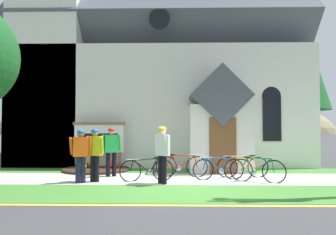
{
  "coord_description": "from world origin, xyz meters",
  "views": [
    {
      "loc": [
        -0.37,
        -9.19,
        1.72
      ],
      "look_at": [
        -0.62,
        3.19,
        2.1
      ],
      "focal_mm": 34.82,
      "sensor_mm": 36.0,
      "label": 1
    }
  ],
  "objects_px": {
    "bicycle_silver": "(147,170)",
    "bicycle_red": "(243,167)",
    "bicycle_blue": "(257,170)",
    "cyclist_in_red_jersey": "(111,148)",
    "church_sign": "(99,138)",
    "bicycle_orange": "(219,169)",
    "cyclist_in_white_jersey": "(95,151)",
    "bicycle_black": "(181,166)",
    "cyclist_in_orange_jersey": "(81,152)",
    "cyclist_in_green_jersey": "(162,150)",
    "roadside_conifer": "(294,52)"
  },
  "relations": [
    {
      "from": "bicycle_silver",
      "to": "bicycle_red",
      "type": "xyz_separation_m",
      "value": [
        3.24,
        0.83,
        0.01
      ]
    },
    {
      "from": "bicycle_blue",
      "to": "bicycle_silver",
      "type": "bearing_deg",
      "value": 177.61
    },
    {
      "from": "cyclist_in_red_jersey",
      "to": "church_sign",
      "type": "bearing_deg",
      "value": 114.45
    },
    {
      "from": "bicycle_orange",
      "to": "cyclist_in_white_jersey",
      "type": "height_order",
      "value": "cyclist_in_white_jersey"
    },
    {
      "from": "bicycle_black",
      "to": "bicycle_blue",
      "type": "distance_m",
      "value": 2.59
    },
    {
      "from": "cyclist_in_orange_jersey",
      "to": "bicycle_blue",
      "type": "bearing_deg",
      "value": 2.88
    },
    {
      "from": "church_sign",
      "to": "cyclist_in_red_jersey",
      "type": "relative_size",
      "value": 1.26
    },
    {
      "from": "bicycle_red",
      "to": "bicycle_blue",
      "type": "xyz_separation_m",
      "value": [
        0.24,
        -0.97,
        0.01
      ]
    },
    {
      "from": "cyclist_in_green_jersey",
      "to": "bicycle_red",
      "type": "bearing_deg",
      "value": 27.11
    },
    {
      "from": "church_sign",
      "to": "bicycle_orange",
      "type": "height_order",
      "value": "church_sign"
    },
    {
      "from": "bicycle_silver",
      "to": "bicycle_black",
      "type": "xyz_separation_m",
      "value": [
        1.12,
        0.91,
        0.02
      ]
    },
    {
      "from": "bicycle_red",
      "to": "cyclist_in_green_jersey",
      "type": "distance_m",
      "value": 3.14
    },
    {
      "from": "church_sign",
      "to": "cyclist_in_red_jersey",
      "type": "xyz_separation_m",
      "value": [
        0.89,
        -1.96,
        -0.26
      ]
    },
    {
      "from": "bicycle_black",
      "to": "roadside_conifer",
      "type": "distance_m",
      "value": 8.86
    },
    {
      "from": "cyclist_in_orange_jersey",
      "to": "bicycle_orange",
      "type": "bearing_deg",
      "value": 9.83
    },
    {
      "from": "cyclist_in_white_jersey",
      "to": "cyclist_in_red_jersey",
      "type": "xyz_separation_m",
      "value": [
        0.3,
        1.13,
        0.02
      ]
    },
    {
      "from": "church_sign",
      "to": "cyclist_in_green_jersey",
      "type": "height_order",
      "value": "church_sign"
    },
    {
      "from": "bicycle_silver",
      "to": "bicycle_red",
      "type": "height_order",
      "value": "bicycle_red"
    },
    {
      "from": "bicycle_orange",
      "to": "cyclist_in_red_jersey",
      "type": "distance_m",
      "value": 3.79
    },
    {
      "from": "bicycle_silver",
      "to": "cyclist_in_orange_jersey",
      "type": "bearing_deg",
      "value": -168.28
    },
    {
      "from": "roadside_conifer",
      "to": "cyclist_in_orange_jersey",
      "type": "bearing_deg",
      "value": -146.07
    },
    {
      "from": "bicycle_silver",
      "to": "bicycle_red",
      "type": "relative_size",
      "value": 0.96
    },
    {
      "from": "bicycle_orange",
      "to": "cyclist_in_green_jersey",
      "type": "distance_m",
      "value": 2.16
    },
    {
      "from": "bicycle_orange",
      "to": "bicycle_black",
      "type": "height_order",
      "value": "bicycle_black"
    },
    {
      "from": "roadside_conifer",
      "to": "cyclist_in_white_jersey",
      "type": "bearing_deg",
      "value": -145.75
    },
    {
      "from": "church_sign",
      "to": "bicycle_black",
      "type": "height_order",
      "value": "church_sign"
    },
    {
      "from": "bicycle_silver",
      "to": "cyclist_in_white_jersey",
      "type": "xyz_separation_m",
      "value": [
        -1.64,
        -0.23,
        0.62
      ]
    },
    {
      "from": "cyclist_in_green_jersey",
      "to": "bicycle_silver",
      "type": "bearing_deg",
      "value": 131.75
    },
    {
      "from": "church_sign",
      "to": "roadside_conifer",
      "type": "height_order",
      "value": "roadside_conifer"
    },
    {
      "from": "bicycle_silver",
      "to": "bicycle_black",
      "type": "relative_size",
      "value": 0.95
    },
    {
      "from": "cyclist_in_red_jersey",
      "to": "roadside_conifer",
      "type": "height_order",
      "value": "roadside_conifer"
    },
    {
      "from": "bicycle_silver",
      "to": "bicycle_blue",
      "type": "relative_size",
      "value": 1.06
    },
    {
      "from": "church_sign",
      "to": "bicycle_black",
      "type": "distance_m",
      "value": 3.98
    },
    {
      "from": "bicycle_silver",
      "to": "cyclist_in_orange_jersey",
      "type": "distance_m",
      "value": 2.17
    },
    {
      "from": "bicycle_red",
      "to": "bicycle_blue",
      "type": "bearing_deg",
      "value": -75.95
    },
    {
      "from": "bicycle_orange",
      "to": "bicycle_blue",
      "type": "bearing_deg",
      "value": -22.9
    },
    {
      "from": "bicycle_blue",
      "to": "cyclist_in_white_jersey",
      "type": "bearing_deg",
      "value": -179.09
    },
    {
      "from": "church_sign",
      "to": "roadside_conifer",
      "type": "xyz_separation_m",
      "value": [
        9.0,
        2.63,
        4.18
      ]
    },
    {
      "from": "bicycle_blue",
      "to": "cyclist_in_red_jersey",
      "type": "relative_size",
      "value": 0.95
    },
    {
      "from": "church_sign",
      "to": "bicycle_red",
      "type": "height_order",
      "value": "church_sign"
    },
    {
      "from": "cyclist_in_orange_jersey",
      "to": "cyclist_in_white_jersey",
      "type": "xyz_separation_m",
      "value": [
        0.4,
        0.2,
        0.02
      ]
    },
    {
      "from": "bicycle_black",
      "to": "cyclist_in_white_jersey",
      "type": "bearing_deg",
      "value": -157.6
    },
    {
      "from": "cyclist_in_green_jersey",
      "to": "cyclist_in_red_jersey",
      "type": "relative_size",
      "value": 1.03
    },
    {
      "from": "bicycle_silver",
      "to": "bicycle_orange",
      "type": "xyz_separation_m",
      "value": [
        2.34,
        0.34,
        -0.0
      ]
    },
    {
      "from": "cyclist_in_red_jersey",
      "to": "bicycle_black",
      "type": "bearing_deg",
      "value": 0.12
    },
    {
      "from": "cyclist_in_white_jersey",
      "to": "bicycle_blue",
      "type": "bearing_deg",
      "value": 0.91
    },
    {
      "from": "bicycle_black",
      "to": "bicycle_blue",
      "type": "xyz_separation_m",
      "value": [
        2.37,
        -1.06,
        -0.0
      ]
    },
    {
      "from": "cyclist_in_orange_jersey",
      "to": "cyclist_in_white_jersey",
      "type": "distance_m",
      "value": 0.44
    },
    {
      "from": "bicycle_red",
      "to": "cyclist_in_green_jersey",
      "type": "height_order",
      "value": "cyclist_in_green_jersey"
    },
    {
      "from": "bicycle_silver",
      "to": "cyclist_in_white_jersey",
      "type": "bearing_deg",
      "value": -172.16
    }
  ]
}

